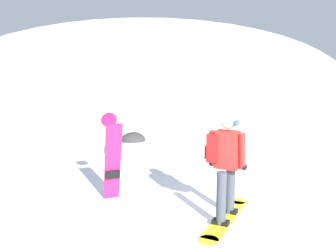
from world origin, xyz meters
TOP-DOWN VIEW (x-y plane):
  - ground_plane at (0.00, 0.00)m, footprint 300.00×300.00m
  - ridge_peak_main at (8.32, 31.42)m, footprint 39.32×35.39m
  - snowboarder_main at (-0.24, 0.49)m, footprint 1.40×1.37m
  - spare_snowboard at (-1.73, 1.82)m, footprint 0.28×0.53m
  - rock_dark at (-0.11, 6.65)m, footprint 0.79×0.68m

SIDE VIEW (x-z plane):
  - ground_plane at x=0.00m, z-range 0.00..0.00m
  - ridge_peak_main at x=8.32m, z-range -6.63..6.63m
  - rock_dark at x=-0.11m, z-range -0.28..0.28m
  - spare_snowboard at x=-1.73m, z-range 0.01..1.60m
  - snowboarder_main at x=-0.24m, z-range 0.06..1.78m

